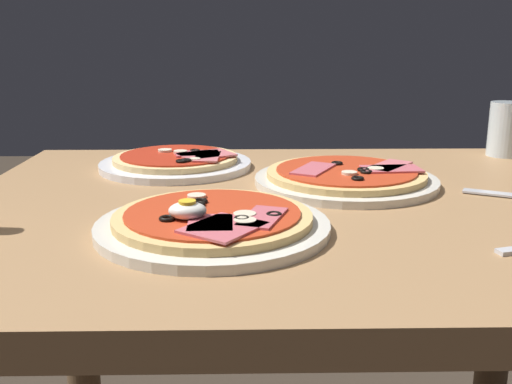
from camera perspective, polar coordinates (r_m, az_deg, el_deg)
dining_table at (r=0.90m, az=5.08°, el=-8.60°), size 1.02×0.78×0.73m
pizza_foreground at (r=0.71m, az=-4.20°, el=-2.92°), size 0.28×0.28×0.05m
pizza_across_left at (r=0.95m, az=8.72°, el=1.42°), size 0.29×0.29×0.03m
pizza_across_right at (r=1.06m, az=-7.70°, el=2.92°), size 0.27×0.27×0.03m
water_glass_near at (r=1.26m, az=22.97°, el=5.31°), size 0.07×0.07×0.11m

